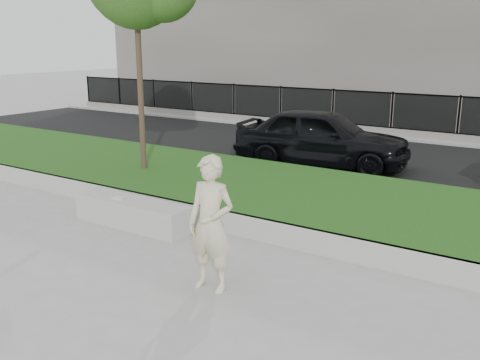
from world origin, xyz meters
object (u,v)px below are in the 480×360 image
Objects in this scene: car_dark at (322,137)px; book at (119,198)px; man at (211,224)px; stone_bench at (133,213)px.

book is at bearing 161.31° from car_dark.
stone_bench is at bearing 150.32° from man.
book is (-3.02, 1.22, -0.43)m from man.
stone_bench is 11.30× the size of book.
man reaches higher than car_dark.
man reaches higher than stone_bench.
book is at bearing -167.98° from stone_bench.
man is at bearing -36.19° from book.
man reaches higher than book.
car_dark is at bearing 65.44° from book.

